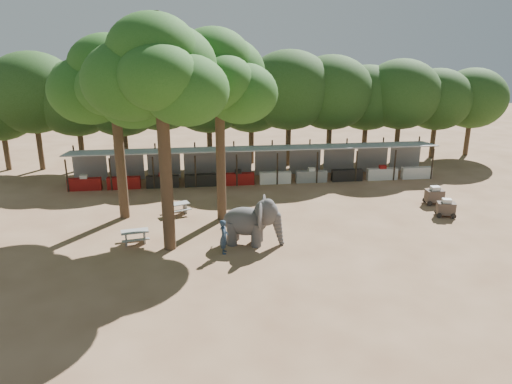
{
  "coord_description": "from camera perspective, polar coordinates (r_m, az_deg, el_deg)",
  "views": [
    {
      "loc": [
        -4.31,
        -22.83,
        11.29
      ],
      "look_at": [
        -1.0,
        5.0,
        2.0
      ],
      "focal_mm": 35.0,
      "sensor_mm": 36.0,
      "label": 1
    }
  ],
  "objects": [
    {
      "name": "handler",
      "position": [
        26.1,
        -3.69,
        -5.11
      ],
      "size": [
        0.46,
        0.68,
        1.85
      ],
      "primitive_type": "imported",
      "rotation": [
        0.0,
        0.0,
        1.54
      ],
      "color": "#26384C",
      "rests_on": "ground"
    },
    {
      "name": "yard_tree_left",
      "position": [
        30.56,
        -16.18,
        11.83
      ],
      "size": [
        7.1,
        6.9,
        11.02
      ],
      "color": "#332316",
      "rests_on": "ground"
    },
    {
      "name": "picnic_table_far",
      "position": [
        31.96,
        -8.93,
        -1.7
      ],
      "size": [
        1.77,
        1.69,
        0.7
      ],
      "rotation": [
        0.0,
        0.0,
        0.37
      ],
      "color": "gray",
      "rests_on": "ground"
    },
    {
      "name": "backdrop_trees",
      "position": [
        42.45,
        -0.91,
        10.51
      ],
      "size": [
        46.46,
        5.95,
        8.33
      ],
      "color": "#332316",
      "rests_on": "ground"
    },
    {
      "name": "yard_tree_center",
      "position": [
        25.17,
        -11.22,
        13.26
      ],
      "size": [
        7.1,
        6.9,
        12.04
      ],
      "color": "#332316",
      "rests_on": "ground"
    },
    {
      "name": "elephant",
      "position": [
        27.05,
        -0.41,
        -3.33
      ],
      "size": [
        3.51,
        2.57,
        2.61
      ],
      "rotation": [
        0.0,
        0.0,
        -0.27
      ],
      "color": "#3F3D3D",
      "rests_on": "ground"
    },
    {
      "name": "yard_tree_back",
      "position": [
        29.17,
        -4.56,
        12.88
      ],
      "size": [
        7.1,
        6.9,
        11.36
      ],
      "color": "#332316",
      "rests_on": "ground"
    },
    {
      "name": "cart_front",
      "position": [
        33.3,
        20.89,
        -1.7
      ],
      "size": [
        1.34,
        1.04,
        1.16
      ],
      "rotation": [
        0.0,
        0.0,
        -0.25
      ],
      "color": "#3B3028",
      "rests_on": "ground"
    },
    {
      "name": "vendor_stalls",
      "position": [
        38.28,
        -0.08,
        3.03
      ],
      "size": [
        28.0,
        2.99,
        2.8
      ],
      "color": "gray",
      "rests_on": "ground"
    },
    {
      "name": "picnic_table_near",
      "position": [
        28.14,
        -13.66,
        -4.8
      ],
      "size": [
        1.67,
        1.55,
        0.73
      ],
      "rotation": [
        0.0,
        0.0,
        0.17
      ],
      "color": "gray",
      "rests_on": "ground"
    },
    {
      "name": "cart_back",
      "position": [
        35.37,
        19.73,
        -0.36
      ],
      "size": [
        1.26,
        0.82,
        1.23
      ],
      "rotation": [
        0.0,
        0.0,
        0.0
      ],
      "color": "#3B3028",
      "rests_on": "ground"
    },
    {
      "name": "ground",
      "position": [
        25.83,
        3.55,
        -7.62
      ],
      "size": [
        100.0,
        100.0,
        0.0
      ],
      "primitive_type": "plane",
      "color": "brown",
      "rests_on": "ground"
    }
  ]
}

